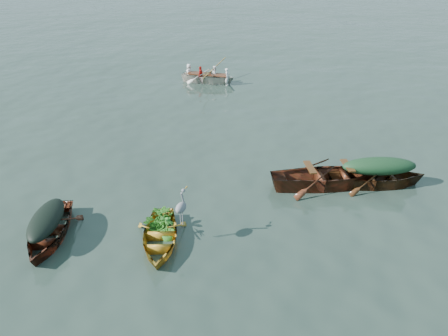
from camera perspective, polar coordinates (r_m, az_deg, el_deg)
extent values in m
plane|color=#2C3D34|center=(11.10, -5.35, -8.69)|extent=(140.00, 140.00, 0.00)
imported|color=#C28725|center=(10.88, -8.36, -9.74)|extent=(2.36, 3.17, 0.77)
imported|color=#4C2511|center=(11.75, -21.74, -8.53)|extent=(2.53, 3.60, 0.82)
imported|color=#4B2B11|center=(13.93, 19.20, -2.22)|extent=(4.16, 2.76, 0.91)
imported|color=#552415|center=(13.47, 13.23, -2.40)|extent=(4.83, 3.46, 1.11)
imported|color=white|center=(23.44, -2.11, 11.07)|extent=(4.07, 1.55, 0.93)
ellipsoid|color=black|center=(11.43, -22.26, -6.02)|extent=(1.39, 1.98, 0.40)
ellipsoid|color=#183C1D|center=(13.61, 19.65, 0.41)|extent=(2.29, 1.52, 0.52)
imported|color=#38731E|center=(10.94, -8.22, -5.14)|extent=(1.01, 1.11, 0.60)
imported|color=silver|center=(23.23, -2.14, 13.07)|extent=(2.87, 1.32, 0.76)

